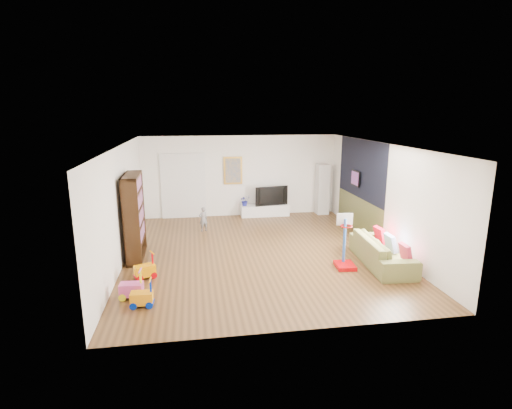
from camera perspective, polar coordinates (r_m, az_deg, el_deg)
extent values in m
cube|color=brown|center=(10.18, 0.36, -6.82)|extent=(6.50, 7.50, 0.00)
cube|color=white|center=(9.59, 0.38, 8.49)|extent=(6.50, 7.50, 0.00)
cube|color=white|center=(13.45, -2.25, 4.08)|extent=(6.50, 0.00, 2.70)
cube|color=silver|center=(6.28, 6.02, -6.86)|extent=(6.50, 0.00, 2.70)
cube|color=white|center=(9.82, -18.69, -0.08)|extent=(0.00, 7.50, 2.70)
cube|color=white|center=(10.81, 17.63, 1.17)|extent=(0.00, 7.50, 2.70)
cube|color=black|center=(11.96, 14.76, 4.92)|extent=(0.01, 3.20, 1.70)
cube|color=brown|center=(12.22, 14.39, -1.35)|extent=(0.01, 3.20, 1.00)
cube|color=white|center=(13.37, -10.34, 2.52)|extent=(1.45, 0.06, 2.10)
cube|color=gold|center=(13.35, -3.31, 4.87)|extent=(0.62, 0.06, 0.92)
cube|color=#7F3F8C|center=(12.16, 14.02, 3.66)|extent=(0.04, 0.56, 0.46)
cube|color=white|center=(13.55, 1.28, -0.85)|extent=(1.63, 0.41, 0.38)
cube|color=silver|center=(13.90, 9.47, 2.17)|extent=(0.41, 0.41, 1.72)
cube|color=#311C0C|center=(10.00, -16.99, -1.66)|extent=(0.40, 1.41, 2.04)
imported|color=olive|center=(9.77, 17.54, -6.38)|extent=(1.00, 2.23, 0.64)
cube|color=#B80509|center=(9.25, 12.76, -5.21)|extent=(0.47, 0.55, 1.24)
cube|color=#F59500|center=(8.89, -15.63, -8.48)|extent=(0.49, 0.41, 0.56)
cube|color=orange|center=(7.72, -16.05, -12.08)|extent=(0.41, 0.26, 0.53)
cube|color=#D84C9A|center=(8.08, -17.42, -10.83)|extent=(0.45, 0.29, 0.57)
imported|color=slate|center=(11.91, -7.55, -2.08)|extent=(0.31, 0.26, 0.74)
imported|color=black|center=(13.48, 2.09, 1.32)|extent=(1.14, 0.34, 0.65)
imported|color=navy|center=(13.39, -1.60, 0.60)|extent=(0.39, 0.36, 0.36)
cube|color=#B82A46|center=(9.30, 20.58, -6.41)|extent=(0.10, 0.37, 0.37)
cube|color=silver|center=(9.82, 18.67, -5.21)|extent=(0.11, 0.40, 0.40)
cube|color=red|center=(10.35, 17.29, -4.18)|extent=(0.13, 0.40, 0.39)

